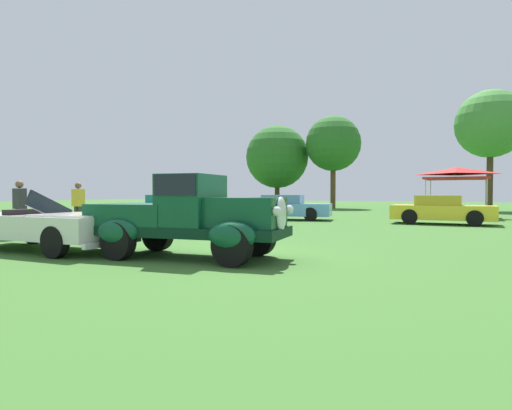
% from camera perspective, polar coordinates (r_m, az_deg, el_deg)
% --- Properties ---
extents(ground_plane, '(120.00, 120.00, 0.00)m').
position_cam_1_polar(ground_plane, '(9.13, -4.79, -6.77)').
color(ground_plane, '#386628').
extents(feature_pickup_truck, '(4.29, 2.25, 1.70)m').
position_cam_1_polar(feature_pickup_truck, '(8.90, -8.90, -1.42)').
color(feature_pickup_truck, black).
rests_on(feature_pickup_truck, ground_plane).
extents(neighbor_convertible, '(4.35, 1.90, 1.40)m').
position_cam_1_polar(neighbor_convertible, '(11.07, -26.08, -2.44)').
color(neighbor_convertible, silver).
rests_on(neighbor_convertible, ground_plane).
extents(show_car_teal, '(4.58, 2.26, 1.22)m').
position_cam_1_polar(show_car_teal, '(22.77, -11.32, -0.23)').
color(show_car_teal, teal).
rests_on(show_car_teal, ground_plane).
extents(show_car_skyblue, '(4.58, 2.55, 1.22)m').
position_cam_1_polar(show_car_skyblue, '(21.28, 3.95, -0.34)').
color(show_car_skyblue, '#669EDB').
rests_on(show_car_skyblue, ground_plane).
extents(show_car_yellow, '(4.09, 1.73, 1.22)m').
position_cam_1_polar(show_car_yellow, '(19.84, 23.39, -0.61)').
color(show_car_yellow, yellow).
rests_on(show_car_yellow, ground_plane).
extents(spectator_near_truck, '(0.40, 0.24, 1.69)m').
position_cam_1_polar(spectator_near_truck, '(16.14, -22.48, 0.03)').
color(spectator_near_truck, '#383838').
rests_on(spectator_near_truck, ground_plane).
extents(spectator_between_cars, '(0.44, 0.31, 1.69)m').
position_cam_1_polar(spectator_between_cars, '(14.42, -28.83, -0.23)').
color(spectator_between_cars, '#7F7056').
rests_on(spectator_between_cars, ground_plane).
extents(canopy_tent_left_field, '(3.17, 3.17, 2.71)m').
position_cam_1_polar(canopy_tent_left_field, '(25.66, 25.06, 3.92)').
color(canopy_tent_left_field, '#B7B7BC').
rests_on(canopy_tent_left_field, ground_plane).
extents(treeline_far_left, '(5.68, 5.68, 7.44)m').
position_cam_1_polar(treeline_far_left, '(39.52, 2.83, 6.37)').
color(treeline_far_left, '#47331E').
rests_on(treeline_far_left, ground_plane).
extents(treeline_mid_left, '(4.71, 4.71, 7.91)m').
position_cam_1_polar(treeline_mid_left, '(37.83, 10.20, 7.98)').
color(treeline_mid_left, brown).
rests_on(treeline_mid_left, ground_plane).
extents(treeline_center, '(4.91, 4.91, 8.81)m').
position_cam_1_polar(treeline_center, '(36.13, 28.65, 9.38)').
color(treeline_center, '#47331E').
rests_on(treeline_center, ground_plane).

